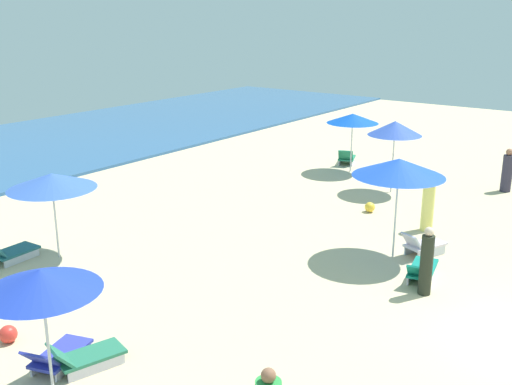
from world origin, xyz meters
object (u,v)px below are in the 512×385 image
at_px(lounge_chair_4_1, 86,357).
at_px(beach_ball_0, 370,207).
at_px(beachgoer_2, 426,263).
at_px(lounge_chair_1_0, 11,252).
at_px(beach_ball_1, 8,334).
at_px(umbrella_1, 52,181).
at_px(umbrella_2, 395,128).
at_px(beachgoer_1, 428,206).
at_px(lounge_chair_0_0, 422,270).
at_px(lounge_chair_4_0, 57,356).
at_px(lounge_chair_3_0, 347,158).
at_px(beachgoer_3, 507,172).
at_px(lounge_chair_0_1, 423,245).
at_px(umbrella_3, 353,118).
at_px(umbrella_4, 41,281).
at_px(umbrella_0, 399,167).

height_order(lounge_chair_4_1, beach_ball_0, lounge_chair_4_1).
height_order(lounge_chair_4_1, beachgoer_2, beachgoer_2).
distance_m(lounge_chair_1_0, beach_ball_1, 4.37).
height_order(umbrella_1, umbrella_2, umbrella_2).
bearing_deg(beachgoer_2, beachgoer_1, 9.44).
distance_m(lounge_chair_0_0, lounge_chair_4_0, 8.59).
bearing_deg(umbrella_1, umbrella_2, -22.49).
distance_m(lounge_chair_1_0, lounge_chair_3_0, 14.73).
relative_size(beachgoer_1, beachgoer_2, 1.00).
bearing_deg(lounge_chair_3_0, beach_ball_0, 103.77).
relative_size(umbrella_1, beachgoer_2, 1.41).
xyz_separation_m(lounge_chair_4_0, beachgoer_1, (11.04, -2.68, 0.52)).
distance_m(beachgoer_1, beachgoer_3, 5.72).
bearing_deg(lounge_chair_0_0, umbrella_1, 15.97).
distance_m(lounge_chair_0_0, lounge_chair_0_1, 1.57).
distance_m(lounge_chair_3_0, beach_ball_1, 17.05).
relative_size(lounge_chair_1_0, beachgoer_1, 0.80).
bearing_deg(beach_ball_1, beach_ball_0, -10.08).
distance_m(umbrella_3, lounge_chair_3_0, 2.32).
bearing_deg(umbrella_4, beach_ball_0, 1.66).
bearing_deg(beach_ball_0, umbrella_1, 149.45).
bearing_deg(lounge_chair_3_0, umbrella_2, 118.79).
relative_size(lounge_chair_0_1, umbrella_4, 0.55).
bearing_deg(beachgoer_1, umbrella_4, 96.64).
distance_m(umbrella_1, umbrella_4, 6.62).
relative_size(umbrella_2, beach_ball_1, 7.32).
distance_m(lounge_chair_4_0, beachgoer_3, 17.07).
bearing_deg(beachgoer_3, umbrella_2, 134.56).
relative_size(beachgoer_2, beach_ball_0, 4.92).
height_order(lounge_chair_1_0, beachgoer_3, beachgoer_3).
relative_size(lounge_chair_0_1, umbrella_2, 0.52).
relative_size(umbrella_0, lounge_chair_4_0, 1.82).
relative_size(beachgoer_3, beach_ball_1, 4.47).
xyz_separation_m(umbrella_2, lounge_chair_3_0, (2.78, 3.32, -2.08)).
xyz_separation_m(lounge_chair_1_0, umbrella_2, (11.81, -5.31, 2.10)).
bearing_deg(lounge_chair_4_1, umbrella_3, -62.82).
bearing_deg(beach_ball_0, umbrella_0, -144.36).
height_order(umbrella_1, beach_ball_1, umbrella_1).
xyz_separation_m(umbrella_0, beachgoer_3, (8.17, -0.69, -1.72)).
xyz_separation_m(umbrella_0, umbrella_3, (7.33, 5.18, -0.27)).
relative_size(lounge_chair_3_0, beachgoer_1, 0.82).
height_order(umbrella_1, beachgoer_1, umbrella_1).
relative_size(umbrella_0, umbrella_3, 1.13).
xyz_separation_m(lounge_chair_0_0, beach_ball_0, (3.94, 3.35, -0.07)).
bearing_deg(beach_ball_1, lounge_chair_3_0, 5.61).
bearing_deg(lounge_chair_0_1, umbrella_1, 59.54).
bearing_deg(beach_ball_1, umbrella_3, 3.30).
distance_m(umbrella_0, lounge_chair_3_0, 10.50).
height_order(beachgoer_3, beach_ball_0, beachgoer_3).
distance_m(lounge_chair_0_1, beachgoer_1, 2.08).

